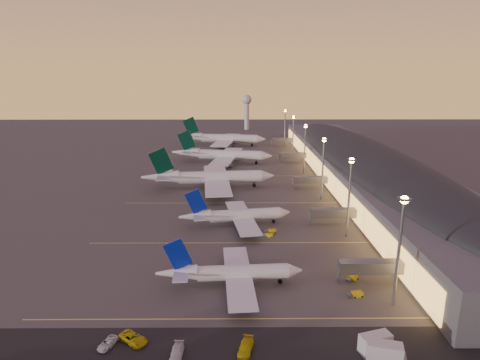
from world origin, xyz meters
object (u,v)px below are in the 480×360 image
at_px(service_van_c, 177,353).
at_px(catering_truck_a, 377,343).
at_px(airliner_wide_mid, 221,155).
at_px(radar_tower, 247,106).
at_px(catering_truck_b, 386,354).
at_px(baggage_tug_a, 355,294).
at_px(airliner_wide_near, 209,178).
at_px(service_van_d, 246,348).
at_px(airliner_narrow_north, 236,216).
at_px(service_van_b, 133,338).
at_px(baggage_tug_d, 271,231).
at_px(service_van_a, 108,343).
at_px(airliner_narrow_south, 230,273).
at_px(airliner_wide_far, 221,138).
at_px(baggage_tug_b, 352,278).
at_px(baggage_tug_c, 268,235).

bearing_deg(service_van_c, catering_truck_a, 3.33).
distance_m(airliner_wide_mid, catering_truck_a, 170.75).
relative_size(radar_tower, catering_truck_b, 4.46).
relative_size(baggage_tug_a, catering_truck_a, 0.57).
distance_m(airliner_wide_near, service_van_d, 113.62).
distance_m(airliner_narrow_north, service_van_b, 65.61).
bearing_deg(baggage_tug_d, service_van_b, -125.11).
bearing_deg(service_van_a, service_van_c, 6.50).
bearing_deg(catering_truck_b, baggage_tug_d, 119.26).
bearing_deg(service_van_a, airliner_narrow_south, 63.54).
distance_m(airliner_wide_far, catering_truck_b, 232.87).
bearing_deg(service_van_c, airliner_wide_mid, 90.91).
height_order(airliner_wide_near, baggage_tug_b, airliner_wide_near).
height_order(catering_truck_a, catering_truck_b, catering_truck_b).
bearing_deg(service_van_b, airliner_wide_far, 32.87).
bearing_deg(baggage_tug_d, airliner_wide_mid, 94.84).
relative_size(baggage_tug_b, service_van_d, 0.62).
bearing_deg(airliner_narrow_south, baggage_tug_c, 65.53).
bearing_deg(airliner_wide_mid, service_van_c, -81.61).
distance_m(radar_tower, service_van_b, 314.68).
distance_m(catering_truck_a, service_van_b, 46.53).
distance_m(airliner_wide_far, service_van_d, 226.96).
bearing_deg(airliner_wide_mid, baggage_tug_c, -71.17).
relative_size(airliner_narrow_north, airliner_wide_mid, 0.65).
relative_size(baggage_tug_a, baggage_tug_c, 1.14).
bearing_deg(baggage_tug_c, service_van_b, -97.69).
xyz_separation_m(airliner_wide_near, baggage_tug_b, (42.11, -85.74, -4.50)).
height_order(baggage_tug_b, baggage_tug_d, baggage_tug_d).
distance_m(baggage_tug_b, service_van_b, 54.95).
bearing_deg(airliner_wide_far, catering_truck_b, -71.99).
relative_size(airliner_narrow_south, catering_truck_a, 5.16).
height_order(airliner_narrow_south, airliner_wide_near, airliner_wide_near).
distance_m(catering_truck_b, service_van_a, 51.93).
xyz_separation_m(radar_tower, service_van_b, (-29.51, -312.59, -21.01)).
relative_size(catering_truck_b, service_van_a, 1.50).
bearing_deg(airliner_narrow_south, service_van_a, -138.97).
height_order(airliner_narrow_north, catering_truck_b, airliner_narrow_north).
distance_m(baggage_tug_b, service_van_a, 59.56).
xyz_separation_m(service_van_a, service_van_c, (13.64, -2.96, 0.12)).
bearing_deg(baggage_tug_b, airliner_narrow_south, 145.16).
bearing_deg(service_van_b, baggage_tug_b, -28.96).
bearing_deg(airliner_narrow_south, baggage_tug_a, -14.15).
relative_size(airliner_wide_mid, baggage_tug_c, 17.02).
bearing_deg(baggage_tug_c, service_van_d, -76.44).
bearing_deg(service_van_a, catering_truck_a, 16.72).
distance_m(airliner_wide_near, airliner_wide_far, 113.94).
relative_size(airliner_narrow_north, service_van_a, 8.00).
xyz_separation_m(airliner_wide_mid, radar_tower, (18.48, 148.56, 16.96)).
xyz_separation_m(radar_tower, service_van_d, (-7.68, -315.46, -21.02)).
height_order(baggage_tug_a, service_van_b, service_van_b).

